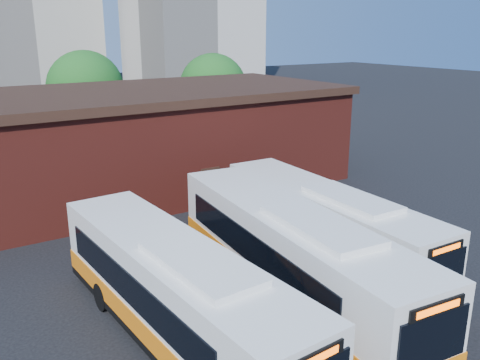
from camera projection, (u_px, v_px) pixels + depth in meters
ground at (340, 342)px, 16.95m from camera, size 220.00×220.00×0.00m
bus_midwest at (176, 298)px, 16.50m from camera, size 3.46×13.35×3.60m
bus_mideast at (291, 260)px, 19.01m from camera, size 4.17×14.20×3.82m
bus_east at (325, 228)px, 22.46m from camera, size 3.05×12.89×3.49m
transit_worker at (421, 337)px, 15.77m from camera, size 0.59×0.71×1.67m
depot_building at (122, 140)px, 32.14m from camera, size 28.60×12.60×6.40m
tree_mid at (86, 89)px, 43.94m from camera, size 6.56×6.56×8.36m
tree_east at (213, 87)px, 47.30m from camera, size 6.24×6.24×7.96m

